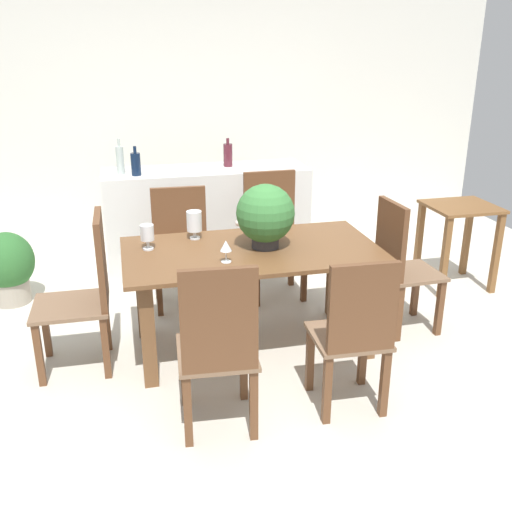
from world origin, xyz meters
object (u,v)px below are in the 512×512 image
object	(u,v)px
crystal_vase_left	(147,234)
chair_foot_end	(400,262)
wine_bottle_clear	(120,160)
wine_bottle_tall	(136,164)
side_table	(459,227)
flower_centerpiece	(265,215)
chair_far_right	(272,228)
wine_glass	(226,247)
kitchen_counter	(207,219)
chair_head_end	(87,287)
chair_near_left	(218,344)
wine_bottle_green	(228,155)
crystal_vase_center_near	(194,222)
chair_near_right	(355,331)
dining_table	(252,268)
potted_plant_floor	(8,266)
chair_far_left	(181,240)

from	to	relation	value
crystal_vase_left	chair_foot_end	bearing A→B (deg)	-5.08
wine_bottle_clear	wine_bottle_tall	bearing A→B (deg)	-35.61
side_table	flower_centerpiece	bearing A→B (deg)	-161.65
chair_far_right	side_table	bearing A→B (deg)	-10.28
wine_glass	kitchen_counter	bearing A→B (deg)	85.01
chair_head_end	chair_near_left	xyz separation A→B (m)	(0.69, -0.90, -0.01)
side_table	chair_far_right	bearing A→B (deg)	170.43
crystal_vase_left	wine_bottle_tall	distance (m)	1.33
chair_foot_end	flower_centerpiece	distance (m)	1.09
wine_glass	wine_bottle_tall	distance (m)	1.75
chair_head_end	wine_glass	distance (m)	0.93
chair_foot_end	wine_bottle_clear	xyz separation A→B (m)	(-1.90, 1.57, 0.53)
wine_bottle_green	side_table	bearing A→B (deg)	-29.39
chair_head_end	chair_foot_end	world-z (taller)	chair_head_end
crystal_vase_left	wine_glass	xyz separation A→B (m)	(0.46, -0.35, -0.01)
chair_head_end	side_table	bearing A→B (deg)	102.53
chair_near_left	crystal_vase_center_near	world-z (taller)	chair_near_left
chair_near_right	kitchen_counter	world-z (taller)	chair_near_right
chair_near_right	crystal_vase_center_near	size ratio (longest dim) A/B	4.81
chair_far_right	crystal_vase_left	world-z (taller)	chair_far_right
kitchen_counter	wine_bottle_tall	world-z (taller)	wine_bottle_tall
chair_near_left	crystal_vase_left	xyz separation A→B (m)	(-0.28, 1.06, 0.29)
dining_table	wine_bottle_clear	world-z (taller)	wine_bottle_clear
kitchen_counter	potted_plant_floor	distance (m)	1.77
crystal_vase_left	chair_near_right	bearing A→B (deg)	-44.75
dining_table	crystal_vase_center_near	distance (m)	0.52
crystal_vase_center_near	kitchen_counter	xyz separation A→B (m)	(0.29, 1.29, -0.38)
flower_centerpiece	kitchen_counter	xyz separation A→B (m)	(-0.15, 1.58, -0.49)
chair_head_end	crystal_vase_center_near	distance (m)	0.85
dining_table	crystal_vase_left	distance (m)	0.73
dining_table	wine_bottle_tall	world-z (taller)	wine_bottle_tall
chair_near_right	crystal_vase_center_near	world-z (taller)	chair_near_right
chair_head_end	chair_far_left	bearing A→B (deg)	142.74
chair_far_right	flower_centerpiece	size ratio (longest dim) A/B	2.38
wine_bottle_green	chair_far_right	bearing A→B (deg)	-73.67
chair_near_left	wine_bottle_clear	bearing A→B (deg)	-76.31
flower_centerpiece	potted_plant_floor	xyz separation A→B (m)	(-1.86, 1.16, -0.64)
chair_foot_end	crystal_vase_left	bearing A→B (deg)	82.66
chair_far_left	wine_bottle_tall	world-z (taller)	wine_bottle_tall
chair_near_left	chair_foot_end	world-z (taller)	chair_near_left
chair_near_right	crystal_vase_left	size ratio (longest dim) A/B	5.64
wine_glass	crystal_vase_left	bearing A→B (deg)	142.71
wine_bottle_tall	chair_far_right	bearing A→B (deg)	-28.22
wine_bottle_tall	side_table	xyz separation A→B (m)	(2.65, -0.84, -0.51)
dining_table	kitchen_counter	xyz separation A→B (m)	(-0.05, 1.59, -0.12)
flower_centerpiece	chair_foot_end	bearing A→B (deg)	-0.90
wine_glass	kitchen_counter	size ratio (longest dim) A/B	0.08
chair_head_end	crystal_vase_left	world-z (taller)	chair_head_end
chair_head_end	flower_centerpiece	bearing A→B (deg)	91.42
chair_head_end	side_table	distance (m)	3.12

